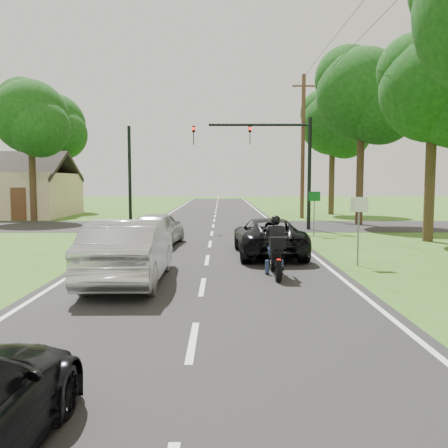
{
  "coord_description": "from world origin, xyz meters",
  "views": [
    {
      "loc": [
        0.46,
        -11.5,
        2.61
      ],
      "look_at": [
        0.55,
        3.0,
        1.3
      ],
      "focal_mm": 38.0,
      "sensor_mm": 36.0,
      "label": 1
    }
  ],
  "objects": [
    {
      "name": "silver_suv",
      "position": [
        -2.11,
        7.5,
        0.71
      ],
      "size": [
        2.06,
        4.26,
        1.4
      ],
      "primitive_type": "imported",
      "rotation": [
        0.0,
        0.0,
        3.04
      ],
      "color": "#A6A9AE",
      "rests_on": "road"
    },
    {
      "name": "traffic_signal",
      "position": [
        3.34,
        14.0,
        4.14
      ],
      "size": [
        6.38,
        0.44,
        6.0
      ],
      "color": "black",
      "rests_on": "ground"
    },
    {
      "name": "tree_left_far",
      "position": [
        -13.7,
        29.76,
        7.13
      ],
      "size": [
        5.76,
        5.58,
        10.14
      ],
      "color": "#332316",
      "rests_on": "ground"
    },
    {
      "name": "house",
      "position": [
        -16.0,
        24.0,
        1.77
      ],
      "size": [
        10.2,
        8.0,
        4.84
      ],
      "color": "tan",
      "rests_on": "ground"
    },
    {
      "name": "tree_left_near",
      "position": [
        -11.73,
        19.78,
        6.53
      ],
      "size": [
        5.12,
        4.96,
        9.22
      ],
      "color": "#332316",
      "rests_on": "ground"
    },
    {
      "name": "motorcycle_rider",
      "position": [
        1.95,
        1.23,
        0.68
      ],
      "size": [
        0.56,
        1.99,
        1.71
      ],
      "rotation": [
        0.0,
        0.0,
        -0.0
      ],
      "color": "black",
      "rests_on": "ground"
    },
    {
      "name": "ground",
      "position": [
        0.0,
        0.0,
        0.0
      ],
      "size": [
        140.0,
        140.0,
        0.0
      ],
      "primitive_type": "plane",
      "color": "#355718",
      "rests_on": "ground"
    },
    {
      "name": "cross_road",
      "position": [
        0.0,
        16.0,
        0.01
      ],
      "size": [
        60.0,
        7.0,
        0.01
      ],
      "primitive_type": "cube",
      "color": "black",
      "rests_on": "ground"
    },
    {
      "name": "utility_pole_far",
      "position": [
        6.2,
        22.0,
        5.08
      ],
      "size": [
        1.6,
        0.28,
        10.0
      ],
      "color": "brown",
      "rests_on": "ground"
    },
    {
      "name": "sign_white",
      "position": [
        4.7,
        2.98,
        1.6
      ],
      "size": [
        0.55,
        0.07,
        2.12
      ],
      "color": "slate",
      "rests_on": "ground"
    },
    {
      "name": "road",
      "position": [
        0.0,
        10.0,
        0.01
      ],
      "size": [
        8.0,
        100.0,
        0.01
      ],
      "primitive_type": "cube",
      "color": "black",
      "rests_on": "ground"
    },
    {
      "name": "dark_suv",
      "position": [
        2.12,
        5.05,
        0.68
      ],
      "size": [
        2.34,
        4.84,
        1.33
      ],
      "primitive_type": "imported",
      "rotation": [
        0.0,
        0.0,
        3.17
      ],
      "color": "black",
      "rests_on": "road"
    },
    {
      "name": "tree_row_d",
      "position": [
        9.1,
        16.76,
        7.43
      ],
      "size": [
        5.76,
        5.58,
        10.45
      ],
      "color": "#332316",
      "rests_on": "ground"
    },
    {
      "name": "silver_sedan",
      "position": [
        -1.89,
        0.56,
        0.83
      ],
      "size": [
        1.78,
        4.98,
        1.64
      ],
      "primitive_type": "imported",
      "rotation": [
        0.0,
        0.0,
        3.15
      ],
      "color": "#B8B9BE",
      "rests_on": "road"
    },
    {
      "name": "tree_row_e",
      "position": [
        9.48,
        25.78,
        6.83
      ],
      "size": [
        5.28,
        5.12,
        9.61
      ],
      "color": "#332316",
      "rests_on": "ground"
    },
    {
      "name": "tree_row_c",
      "position": [
        9.75,
        8.8,
        6.23
      ],
      "size": [
        4.8,
        4.65,
        8.76
      ],
      "color": "#332316",
      "rests_on": "ground"
    },
    {
      "name": "signal_pole_far",
      "position": [
        -5.2,
        18.0,
        3.0
      ],
      "size": [
        0.2,
        0.2,
        6.0
      ],
      "primitive_type": "cylinder",
      "color": "black",
      "rests_on": "ground"
    },
    {
      "name": "sign_green",
      "position": [
        4.9,
        10.98,
        1.6
      ],
      "size": [
        0.55,
        0.07,
        2.12
      ],
      "color": "slate",
      "rests_on": "ground"
    }
  ]
}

